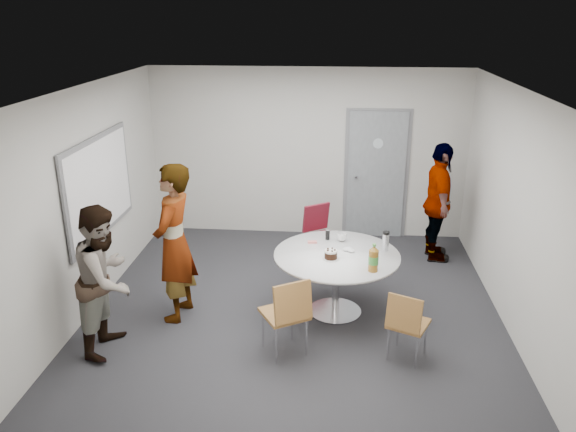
# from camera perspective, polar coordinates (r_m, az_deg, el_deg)

# --- Properties ---
(floor) EXTENTS (5.00, 5.00, 0.00)m
(floor) POSITION_cam_1_polar(r_m,az_deg,el_deg) (7.16, 0.77, -9.11)
(floor) COLOR black
(floor) RESTS_ON ground
(ceiling) EXTENTS (5.00, 5.00, 0.00)m
(ceiling) POSITION_cam_1_polar(r_m,az_deg,el_deg) (6.29, 0.89, 12.85)
(ceiling) COLOR silver
(ceiling) RESTS_ON wall_back
(wall_back) EXTENTS (5.00, 0.00, 5.00)m
(wall_back) POSITION_cam_1_polar(r_m,az_deg,el_deg) (9.00, 2.01, 6.36)
(wall_back) COLOR beige
(wall_back) RESTS_ON floor
(wall_left) EXTENTS (0.00, 5.00, 5.00)m
(wall_left) POSITION_cam_1_polar(r_m,az_deg,el_deg) (7.22, -19.39, 1.65)
(wall_left) COLOR beige
(wall_left) RESTS_ON floor
(wall_right) EXTENTS (0.00, 5.00, 5.00)m
(wall_right) POSITION_cam_1_polar(r_m,az_deg,el_deg) (6.90, 22.01, 0.47)
(wall_right) COLOR beige
(wall_right) RESTS_ON floor
(wall_front) EXTENTS (5.00, 0.00, 5.00)m
(wall_front) POSITION_cam_1_polar(r_m,az_deg,el_deg) (4.33, -1.64, -9.72)
(wall_front) COLOR beige
(wall_front) RESTS_ON floor
(door) EXTENTS (1.02, 0.17, 2.12)m
(door) POSITION_cam_1_polar(r_m,az_deg,el_deg) (9.08, 8.94, 4.13)
(door) COLOR slate
(door) RESTS_ON wall_back
(whiteboard) EXTENTS (0.04, 1.90, 1.25)m
(whiteboard) POSITION_cam_1_polar(r_m,az_deg,el_deg) (7.35, -18.58, 2.89)
(whiteboard) COLOR slate
(whiteboard) RESTS_ON wall_left
(table) EXTENTS (1.50, 1.50, 1.11)m
(table) POSITION_cam_1_polar(r_m,az_deg,el_deg) (6.73, 5.20, -4.72)
(table) COLOR white
(table) RESTS_ON floor
(chair_near_left) EXTENTS (0.61, 0.63, 0.92)m
(chair_near_left) POSITION_cam_1_polar(r_m,az_deg,el_deg) (5.94, 0.01, -9.53)
(chair_near_left) COLOR brown
(chair_near_left) RESTS_ON floor
(chair_near_right) EXTENTS (0.51, 0.53, 0.80)m
(chair_near_right) POSITION_cam_1_polar(r_m,az_deg,el_deg) (6.03, 11.94, -10.36)
(chair_near_right) COLOR brown
(chair_near_right) RESTS_ON floor
(chair_far) EXTENTS (0.61, 0.62, 0.90)m
(chair_far) POSITION_cam_1_polar(r_m,az_deg,el_deg) (8.04, 3.28, -1.37)
(chair_far) COLOR maroon
(chair_far) RESTS_ON floor
(person_main) EXTENTS (0.53, 0.74, 1.91)m
(person_main) POSITION_cam_1_polar(r_m,az_deg,el_deg) (6.67, -11.48, -2.71)
(person_main) COLOR #A5C6EA
(person_main) RESTS_ON floor
(person_left) EXTENTS (0.66, 0.83, 1.65)m
(person_left) POSITION_cam_1_polar(r_m,az_deg,el_deg) (6.30, -18.05, -6.09)
(person_left) COLOR white
(person_left) RESTS_ON floor
(person_right) EXTENTS (0.44, 1.04, 1.76)m
(person_right) POSITION_cam_1_polar(r_m,az_deg,el_deg) (8.41, 15.02, 1.32)
(person_right) COLOR black
(person_right) RESTS_ON floor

